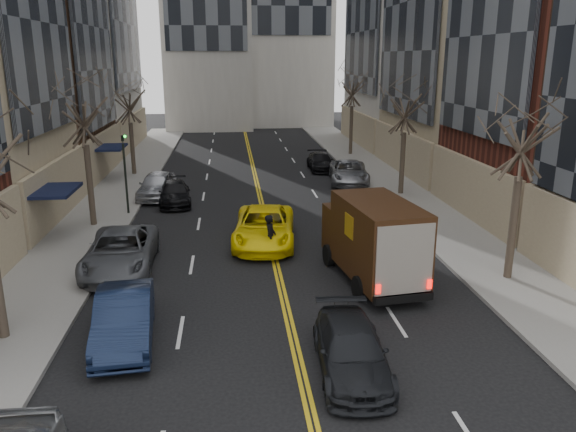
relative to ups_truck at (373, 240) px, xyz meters
name	(u,v)px	position (x,y,z in m)	size (l,w,h in m)	color
sidewalk_left	(116,194)	(-12.53, 15.47, -1.57)	(4.00, 66.00, 0.15)	slate
sidewalk_right	(395,187)	(5.47, 15.47, -1.57)	(4.00, 66.00, 0.15)	slate
tree_lf_mid	(81,95)	(-12.33, 8.47, 4.95)	(3.20, 3.20, 8.91)	#382D23
tree_lf_far	(128,91)	(-12.33, 21.47, 4.38)	(3.20, 3.20, 8.12)	#382D23
tree_rt_near	(526,112)	(5.27, -0.53, 4.81)	(3.20, 3.20, 8.71)	#382D23
tree_rt_mid	(406,95)	(5.27, 13.47, 4.52)	(3.20, 3.20, 8.32)	#382D23
tree_rt_far	(353,77)	(5.27, 28.47, 5.09)	(3.20, 3.20, 9.11)	#382D23
traffic_signal	(125,165)	(-10.92, 10.47, 1.17)	(0.29, 0.26, 4.70)	black
ups_truck	(373,240)	(0.00, 0.00, 0.00)	(3.04, 6.21, 3.27)	black
observer_sedan	(351,350)	(-2.16, -6.37, -0.99)	(2.08, 4.62, 1.31)	black
taxi	(264,227)	(-3.83, 4.92, -0.83)	(2.70, 5.86, 1.63)	yellow
pedestrian	(270,237)	(-3.69, 2.94, -0.69)	(0.70, 0.46, 1.93)	black
parked_lf_b	(124,318)	(-8.63, -3.97, -0.88)	(1.63, 4.68, 1.54)	#101932
parked_lf_c	(121,251)	(-9.83, 2.18, -0.85)	(2.65, 5.74, 1.59)	#505358
parked_lf_d	(174,193)	(-8.63, 12.80, -1.00)	(1.81, 4.46, 1.29)	black
parked_lf_e	(157,185)	(-9.83, 14.42, -0.85)	(1.88, 4.67, 1.59)	#AEB0B6
parked_rt_a	(380,204)	(2.77, 9.05, -1.01)	(1.36, 3.89, 1.28)	#44474B
parked_rt_b	(349,172)	(2.77, 17.32, -0.89)	(2.51, 5.45, 1.51)	#929399
parked_rt_c	(321,162)	(1.57, 22.10, -1.01)	(1.80, 4.43, 1.29)	black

